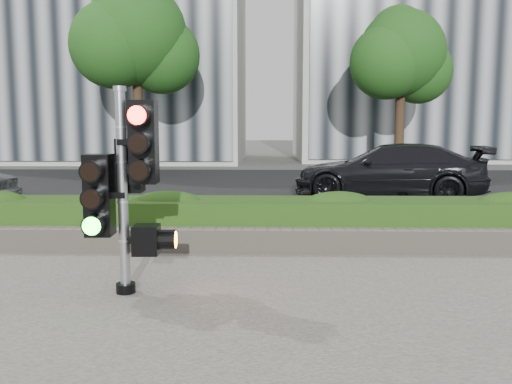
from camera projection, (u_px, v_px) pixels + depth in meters
ground at (233, 293)px, 6.08m from camera, size 120.00×120.00×0.00m
road at (255, 188)px, 16.00m from camera, size 60.00×13.00×0.02m
curb at (245, 232)px, 9.20m from camera, size 60.00×0.25×0.12m
stone_wall at (242, 240)px, 7.94m from camera, size 12.00×0.32×0.34m
hedge at (244, 221)px, 8.56m from camera, size 12.00×1.00×0.68m
building_left at (89, 16)px, 28.17m from camera, size 16.00×9.00×15.00m
building_right at (461, 49)px, 29.89m from camera, size 18.00×10.00×12.00m
tree_left at (136, 38)px, 20.00m from camera, size 4.61×4.03×7.34m
tree_right at (401, 57)px, 20.83m from camera, size 4.10×3.58×6.53m
traffic_signal at (126, 181)px, 5.88m from camera, size 0.78×0.58×2.26m
car_dark at (389, 171)px, 13.79m from camera, size 5.05×2.79×1.39m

